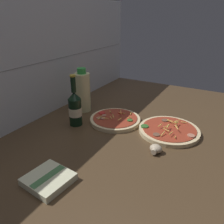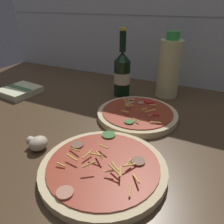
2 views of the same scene
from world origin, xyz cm
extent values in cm
cube|color=#4C3823|center=(0.00, 0.00, 1.25)|extent=(160.00, 90.00, 2.50)
cube|color=silver|center=(0.00, 45.50, 30.00)|extent=(160.00, 1.00, 60.00)
cube|color=gray|center=(0.00, 44.95, 30.00)|extent=(156.80, 0.16, 0.30)
cylinder|color=beige|center=(8.69, -17.14, 3.39)|extent=(27.00, 27.00, 1.78)
cylinder|color=#9E3823|center=(8.69, -17.14, 4.43)|extent=(23.76, 23.76, 0.30)
cylinder|color=brown|center=(15.00, -13.22, 4.78)|extent=(3.05, 3.05, 0.40)
cylinder|color=#B7755B|center=(6.35, -27.11, 4.78)|extent=(3.15, 3.15, 0.40)
cylinder|color=#336628|center=(4.66, -6.98, 4.78)|extent=(3.50, 3.50, 0.40)
cylinder|color=brown|center=(-0.41, -14.10, 4.78)|extent=(3.00, 3.00, 0.40)
cylinder|color=#EFCC56|center=(16.66, -21.73, 5.08)|extent=(1.13, 2.55, 0.79)
cylinder|color=#EFCC56|center=(14.18, -15.96, 5.51)|extent=(2.12, 3.01, 1.15)
cylinder|color=#EFCC56|center=(16.59, -18.65, 5.23)|extent=(2.43, 2.75, 1.29)
cylinder|color=#EFCC56|center=(4.67, -16.89, 5.58)|extent=(0.94, 3.08, 0.72)
cylinder|color=#EFCC56|center=(11.44, -19.57, 5.75)|extent=(1.91, 1.09, 0.73)
cylinder|color=#EFCC56|center=(2.47, -19.52, 5.78)|extent=(3.31, 0.92, 0.60)
cylinder|color=#EFCC56|center=(7.35, -20.55, 6.57)|extent=(2.20, 2.29, 1.02)
cylinder|color=#EFCC56|center=(12.00, -18.24, 6.07)|extent=(2.41, 1.61, 0.76)
cylinder|color=#EFCC56|center=(7.26, -16.29, 5.95)|extent=(2.74, 2.26, 0.79)
cylinder|color=#EFCC56|center=(12.27, -19.32, 6.26)|extent=(2.98, 1.19, 1.25)
cylinder|color=#EFCC56|center=(6.69, -13.35, 5.97)|extent=(2.82, 1.18, 0.81)
cylinder|color=#EFCC56|center=(1.00, -16.51, 5.34)|extent=(3.39, 0.97, 1.05)
cylinder|color=#EFCC56|center=(6.83, -16.87, 6.24)|extent=(3.33, 0.57, 0.69)
cylinder|color=#EFCC56|center=(13.45, -19.03, 6.01)|extent=(1.26, 2.32, 0.67)
cylinder|color=#EFCC56|center=(13.82, -15.55, 5.81)|extent=(0.77, 2.09, 0.89)
cylinder|color=#EFCC56|center=(1.25, -21.75, 5.13)|extent=(2.04, 0.54, 0.68)
cylinder|color=beige|center=(6.36, 9.29, 3.42)|extent=(24.90, 24.90, 1.84)
cylinder|color=#9E3823|center=(6.36, 9.29, 4.49)|extent=(21.91, 21.91, 0.30)
cylinder|color=#336628|center=(6.81, 1.50, 4.84)|extent=(2.69, 2.69, 0.40)
cylinder|color=#B7755B|center=(2.19, 14.14, 4.84)|extent=(2.45, 2.45, 0.40)
cylinder|color=#B7755B|center=(5.38, 15.06, 4.84)|extent=(2.22, 2.22, 0.40)
cylinder|color=red|center=(12.18, 9.45, 4.84)|extent=(2.25, 2.25, 0.40)
cylinder|color=#B7755B|center=(1.57, 15.81, 4.84)|extent=(2.50, 2.50, 0.40)
cylinder|color=red|center=(7.45, 17.68, 4.84)|extent=(3.43, 3.43, 0.40)
cylinder|color=#EFCC56|center=(11.33, 7.12, 5.40)|extent=(1.00, 1.87, 0.93)
cylinder|color=#EFCC56|center=(3.50, 8.86, 6.67)|extent=(2.07, 2.09, 1.02)
cylinder|color=#EFCC56|center=(10.70, 8.35, 6.22)|extent=(2.96, 2.02, 1.07)
cylinder|color=#EFCC56|center=(3.45, 10.04, 5.62)|extent=(1.86, 2.02, 0.50)
cylinder|color=#EFCC56|center=(3.78, 5.54, 5.66)|extent=(2.47, 0.87, 0.55)
cylinder|color=#EFCC56|center=(9.80, 14.10, 5.46)|extent=(2.10, 1.68, 0.65)
cylinder|color=#EFCC56|center=(1.46, 15.19, 5.19)|extent=(2.87, 0.82, 1.06)
cylinder|color=#EFCC56|center=(8.47, 2.57, 5.30)|extent=(2.20, 1.24, 0.47)
cylinder|color=#EFCC56|center=(8.92, 8.06, 6.45)|extent=(1.37, 1.81, 0.47)
cylinder|color=#EFCC56|center=(1.28, 11.83, 5.84)|extent=(2.30, 2.51, 1.40)
cylinder|color=#EFCC56|center=(13.64, 4.18, 5.05)|extent=(3.07, 1.20, 0.37)
cylinder|color=black|center=(-5.73, 24.23, 9.09)|extent=(6.07, 6.07, 13.17)
cone|color=black|center=(-5.73, 24.23, 17.31)|extent=(6.07, 6.07, 3.28)
cylinder|color=black|center=(-5.73, 24.23, 22.60)|extent=(2.30, 2.30, 7.29)
cylinder|color=gold|center=(-5.73, 24.23, 26.64)|extent=(2.65, 2.65, 0.80)
cylinder|color=beige|center=(-5.73, 24.23, 9.35)|extent=(6.13, 6.13, 4.21)
cylinder|color=beige|center=(9.99, 31.22, 12.87)|extent=(8.26, 8.26, 20.74)
cylinder|color=green|center=(9.99, 31.22, 24.65)|extent=(4.54, 4.54, 2.83)
cylinder|color=beige|center=(-11.29, -17.17, 4.18)|extent=(2.17, 2.17, 2.17)
ellipsoid|color=#C6B293|center=(-9.36, -17.17, 4.18)|extent=(4.09, 4.81, 3.37)
cube|color=beige|center=(-41.90, 7.00, 3.70)|extent=(14.00, 14.45, 2.40)
cube|color=#4C7F4C|center=(-41.90, 7.00, 4.98)|extent=(12.29, 3.57, 0.16)
camera|label=1|loc=(-79.22, -37.09, 51.56)|focal=35.00mm
camera|label=2|loc=(26.41, -48.44, 35.20)|focal=35.00mm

